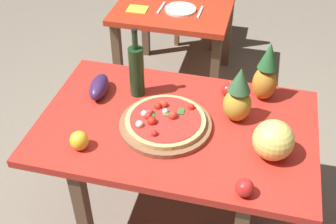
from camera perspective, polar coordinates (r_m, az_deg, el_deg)
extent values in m
plane|color=gray|center=(2.57, 0.94, -13.92)|extent=(10.00, 10.00, 0.00)
cube|color=brown|center=(2.17, -11.17, -13.97)|extent=(0.06, 0.06, 0.69)
cube|color=brown|center=(2.63, -5.02, -1.45)|extent=(0.06, 0.06, 0.69)
cube|color=brown|center=(2.54, 11.14, -4.05)|extent=(0.06, 0.06, 0.69)
cube|color=red|center=(2.05, 1.14, -1.95)|extent=(1.32, 0.84, 0.04)
cube|color=brown|center=(3.19, -6.73, 6.50)|extent=(0.06, 0.06, 0.69)
cube|color=brown|center=(3.04, 6.26, 4.74)|extent=(0.06, 0.06, 0.69)
cube|color=brown|center=(3.78, -3.08, 12.32)|extent=(0.06, 0.06, 0.69)
cube|color=brown|center=(3.65, 8.06, 10.99)|extent=(0.06, 0.06, 0.69)
cube|color=red|center=(3.22, 1.21, 14.59)|extent=(0.82, 0.89, 0.04)
cube|color=brown|center=(4.22, 6.78, 13.02)|extent=(0.04, 0.04, 0.41)
cube|color=brown|center=(4.27, 2.28, 13.59)|extent=(0.04, 0.04, 0.41)
cube|color=brown|center=(3.93, 6.00, 10.97)|extent=(0.04, 0.04, 0.41)
cube|color=brown|center=(3.98, 1.23, 11.59)|extent=(0.04, 0.04, 0.41)
cylinder|color=brown|center=(2.01, -0.34, -1.71)|extent=(0.44, 0.44, 0.02)
cylinder|color=tan|center=(1.99, -0.34, -1.20)|extent=(0.38, 0.38, 0.02)
cylinder|color=red|center=(1.98, -0.35, -0.91)|extent=(0.33, 0.33, 0.00)
sphere|color=red|center=(1.98, -2.72, -0.55)|extent=(0.03, 0.03, 0.03)
sphere|color=red|center=(2.04, -1.39, 0.78)|extent=(0.04, 0.04, 0.04)
sphere|color=red|center=(2.01, -2.43, 0.00)|extent=(0.03, 0.03, 0.03)
sphere|color=red|center=(2.05, -0.49, 1.03)|extent=(0.03, 0.03, 0.03)
sphere|color=red|center=(1.95, -2.18, -1.21)|extent=(0.04, 0.04, 0.04)
sphere|color=red|center=(2.04, 3.15, 0.71)|extent=(0.03, 0.03, 0.03)
sphere|color=red|center=(1.89, -1.83, -2.90)|extent=(0.03, 0.03, 0.03)
sphere|color=red|center=(1.98, 0.64, -0.44)|extent=(0.04, 0.04, 0.04)
cube|color=#327230|center=(2.02, 1.78, 0.10)|extent=(0.03, 0.05, 0.00)
cube|color=#2C7D25|center=(2.00, -2.21, -0.26)|extent=(0.04, 0.05, 0.00)
cube|color=#37813A|center=(2.00, -0.32, -0.19)|extent=(0.04, 0.05, 0.00)
cube|color=#338432|center=(2.06, -0.49, 1.08)|extent=(0.04, 0.05, 0.00)
sphere|color=white|center=(2.01, -0.39, 0.10)|extent=(0.03, 0.03, 0.03)
sphere|color=white|center=(2.00, -3.22, -0.23)|extent=(0.03, 0.03, 0.03)
sphere|color=white|center=(1.94, -3.87, -1.64)|extent=(0.03, 0.03, 0.03)
cylinder|color=#18381B|center=(2.15, -4.25, 5.40)|extent=(0.08, 0.08, 0.27)
cylinder|color=#18381B|center=(2.05, -4.49, 9.57)|extent=(0.03, 0.03, 0.09)
cylinder|color=black|center=(2.03, -4.56, 10.87)|extent=(0.03, 0.03, 0.02)
ellipsoid|color=gold|center=(2.03, 9.27, 0.98)|extent=(0.13, 0.13, 0.17)
cone|color=#336138|center=(1.95, 9.71, 4.33)|extent=(0.11, 0.11, 0.12)
ellipsoid|color=#BE832B|center=(2.19, 12.84, 3.83)|extent=(0.12, 0.12, 0.18)
cone|color=#286231|center=(2.10, 13.47, 7.38)|extent=(0.10, 0.10, 0.14)
sphere|color=#EFD868|center=(1.87, 13.98, -3.69)|extent=(0.18, 0.18, 0.18)
ellipsoid|color=yellow|center=(1.92, -11.85, -3.78)|extent=(0.08, 0.08, 0.09)
ellipsoid|color=#3B2151|center=(2.22, -9.26, 3.37)|extent=(0.11, 0.21, 0.09)
sphere|color=red|center=(1.73, 10.27, -9.99)|extent=(0.08, 0.08, 0.08)
sphere|color=red|center=(2.21, 8.00, 2.96)|extent=(0.06, 0.06, 0.06)
cylinder|color=white|center=(3.05, 1.69, 13.65)|extent=(0.22, 0.22, 0.02)
cube|color=silver|center=(3.08, -0.94, 13.86)|extent=(0.02, 0.18, 0.01)
cube|color=silver|center=(3.02, 4.34, 13.27)|extent=(0.02, 0.18, 0.01)
cube|color=yellow|center=(3.07, -4.13, 13.64)|extent=(0.14, 0.12, 0.01)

